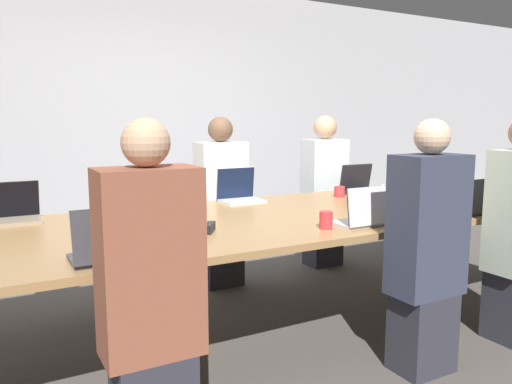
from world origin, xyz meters
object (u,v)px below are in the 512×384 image
at_px(cup_near_midright, 326,220).
at_px(laptop_near_left, 113,246).
at_px(stapler, 209,228).
at_px(person_far_right, 324,193).
at_px(person_far_center, 221,205).
at_px(person_near_midright, 426,253).
at_px(person_near_left, 151,299).
at_px(laptop_near_midright, 365,214).
at_px(laptop_far_center, 239,192).
at_px(bottle_near_midright, 382,203).
at_px(laptop_far_right, 359,185).
at_px(cup_far_right, 339,192).
at_px(laptop_far_left, 11,210).
at_px(cup_near_left, 167,241).

relative_size(cup_near_midright, laptop_near_left, 0.28).
bearing_deg(laptop_near_left, stapler, -151.32).
height_order(person_far_right, person_far_center, person_far_right).
height_order(person_near_midright, person_near_left, person_near_left).
bearing_deg(person_near_midright, laptop_near_midright, -75.52).
bearing_deg(laptop_far_center, bottle_near_midright, -62.17).
bearing_deg(laptop_far_right, cup_far_right, -164.04).
xyz_separation_m(laptop_near_midright, person_near_left, (-1.44, -0.36, -0.16)).
bearing_deg(person_far_right, person_far_center, -176.14).
distance_m(cup_near_midright, person_near_left, 1.26).
height_order(person_far_center, person_near_left, person_far_center).
bearing_deg(person_far_center, person_far_right, 3.86).
bearing_deg(cup_near_midright, laptop_far_center, 90.35).
bearing_deg(laptop_near_left, cup_near_midright, -175.87).
bearing_deg(person_far_right, laptop_far_right, -89.75).
bearing_deg(laptop_near_left, person_far_right, -145.76).
height_order(laptop_far_left, cup_near_left, laptop_far_left).
relative_size(person_far_center, person_near_left, 1.01).
bearing_deg(laptop_far_left, laptop_near_left, -73.76).
bearing_deg(laptop_far_center, person_near_left, -127.39).
relative_size(laptop_far_right, person_near_left, 0.23).
bearing_deg(cup_near_midright, bottle_near_midright, 11.30).
bearing_deg(bottle_near_midright, person_near_midright, -107.74).
bearing_deg(stapler, person_near_midright, -0.45).
height_order(laptop_near_midright, person_near_left, person_near_left).
xyz_separation_m(laptop_far_right, person_far_center, (-1.12, 0.43, -0.15)).
bearing_deg(laptop_far_left, bottle_near_midright, -25.30).
xyz_separation_m(laptop_far_right, cup_near_left, (-2.08, -1.03, -0.02)).
distance_m(cup_near_midright, cup_near_left, 0.97).
bearing_deg(person_far_right, bottle_near_midright, -112.20).
bearing_deg(laptop_far_center, cup_far_right, -13.03).
distance_m(bottle_near_midright, person_far_center, 1.45).
height_order(laptop_far_center, laptop_near_left, laptop_far_center).
height_order(cup_near_midright, person_near_left, person_near_left).
distance_m(cup_far_right, person_near_midright, 1.45).
distance_m(laptop_near_left, stapler, 0.71).
bearing_deg(laptop_far_left, cup_near_midright, -34.80).
bearing_deg(cup_near_midright, laptop_near_left, -175.87).
relative_size(cup_far_right, bottle_near_midright, 0.41).
bearing_deg(stapler, bottle_near_midright, 27.31).
xyz_separation_m(cup_far_right, laptop_near_midright, (-0.57, -0.98, 0.03)).
xyz_separation_m(cup_far_right, laptop_near_left, (-2.08, -1.02, 0.03)).
bearing_deg(person_near_left, laptop_near_midright, -165.79).
bearing_deg(stapler, laptop_near_left, -117.04).
distance_m(laptop_far_left, stapler, 1.30).
xyz_separation_m(cup_near_midright, laptop_far_center, (-0.01, 1.12, 0.02)).
bearing_deg(cup_near_left, person_far_right, 36.43).
bearing_deg(laptop_far_right, laptop_far_left, 177.75).
distance_m(cup_near_left, stapler, 0.43).
xyz_separation_m(cup_far_right, cup_near_left, (-1.80, -0.95, 0.00)).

